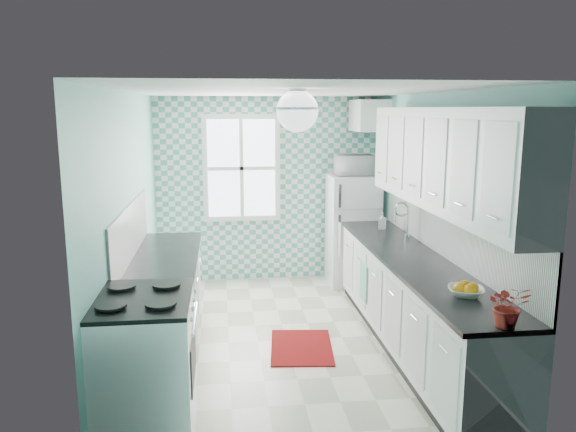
{
  "coord_description": "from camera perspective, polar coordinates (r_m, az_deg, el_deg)",
  "views": [
    {
      "loc": [
        -0.63,
        -5.38,
        2.34
      ],
      "look_at": [
        0.05,
        0.25,
        1.25
      ],
      "focal_mm": 35.0,
      "sensor_mm": 36.0,
      "label": 1
    }
  ],
  "objects": [
    {
      "name": "wall_back",
      "position": [
        7.7,
        -2.12,
        2.72
      ],
      "size": [
        3.0,
        0.02,
        2.5
      ],
      "primitive_type": "cube",
      "color": "#73BAAF",
      "rests_on": "floor"
    },
    {
      "name": "backsplash_left",
      "position": [
        5.5,
        -15.71,
        -1.56
      ],
      "size": [
        0.02,
        2.15,
        0.51
      ],
      "primitive_type": "cube",
      "color": "white",
      "rests_on": "wall_left"
    },
    {
      "name": "base_cabinets_right",
      "position": [
        5.63,
        12.66,
        -9.0
      ],
      "size": [
        0.6,
        3.6,
        0.9
      ],
      "primitive_type": "cube",
      "color": "white",
      "rests_on": "floor"
    },
    {
      "name": "rug",
      "position": [
        5.73,
        1.38,
        -13.16
      ],
      "size": [
        0.69,
        0.92,
        0.01
      ],
      "primitive_type": "cube",
      "rotation": [
        0.0,
        0.0,
        -0.11
      ],
      "color": "#810B05",
      "rests_on": "floor"
    },
    {
      "name": "countertop_right",
      "position": [
        5.49,
        12.71,
        -4.39
      ],
      "size": [
        0.63,
        3.6,
        0.04
      ],
      "primitive_type": "cube",
      "color": "black",
      "rests_on": "base_cabinets_right"
    },
    {
      "name": "wall_left",
      "position": [
        5.56,
        -15.85,
        -0.84
      ],
      "size": [
        0.02,
        4.4,
        2.5
      ],
      "primitive_type": "cube",
      "color": "#73BAAF",
      "rests_on": "floor"
    },
    {
      "name": "soap_bottle",
      "position": [
        6.7,
        9.56,
        -0.49
      ],
      "size": [
        0.11,
        0.11,
        0.2
      ],
      "primitive_type": "imported",
      "rotation": [
        0.0,
        0.0,
        -0.33
      ],
      "color": "#A2B2B5",
      "rests_on": "countertop_right"
    },
    {
      "name": "countertop_left",
      "position": [
        5.52,
        -12.45,
        -4.29
      ],
      "size": [
        0.63,
        2.15,
        0.04
      ],
      "primitive_type": "cube",
      "color": "black",
      "rests_on": "base_cabinets_left"
    },
    {
      "name": "ceiling",
      "position": [
        5.42,
        -0.21,
        12.67
      ],
      "size": [
        3.0,
        4.4,
        0.02
      ],
      "primitive_type": "cube",
      "color": "white",
      "rests_on": "wall_back"
    },
    {
      "name": "wall_front",
      "position": [
        3.41,
        4.15,
        -7.76
      ],
      "size": [
        3.0,
        0.02,
        2.5
      ],
      "primitive_type": "cube",
      "color": "#73BAAF",
      "rests_on": "floor"
    },
    {
      "name": "backsplash_right",
      "position": [
        5.53,
        15.79,
        -1.48
      ],
      "size": [
        0.02,
        3.6,
        0.51
      ],
      "primitive_type": "cube",
      "color": "white",
      "rests_on": "wall_right"
    },
    {
      "name": "fridge",
      "position": [
        7.57,
        6.57,
        -1.42
      ],
      "size": [
        0.64,
        0.64,
        1.48
      ],
      "rotation": [
        0.0,
        0.0,
        -0.06
      ],
      "color": "silver",
      "rests_on": "floor"
    },
    {
      "name": "accent_wall",
      "position": [
        7.68,
        -2.1,
        2.7
      ],
      "size": [
        3.0,
        0.01,
        2.5
      ],
      "primitive_type": "cube",
      "color": "#53A593",
      "rests_on": "wall_back"
    },
    {
      "name": "stove",
      "position": [
        4.23,
        -14.42,
        -14.6
      ],
      "size": [
        0.69,
        0.87,
        1.05
      ],
      "rotation": [
        0.0,
        0.0,
        0.01
      ],
      "color": "white",
      "rests_on": "floor"
    },
    {
      "name": "potted_plant",
      "position": [
        3.94,
        21.48,
        -8.48
      ],
      "size": [
        0.31,
        0.28,
        0.29
      ],
      "primitive_type": "imported",
      "rotation": [
        0.0,
        0.0,
        -0.22
      ],
      "color": "#A02D1C",
      "rests_on": "countertop_right"
    },
    {
      "name": "fruit_bowl",
      "position": [
        4.5,
        17.63,
        -7.33
      ],
      "size": [
        0.34,
        0.34,
        0.07
      ],
      "primitive_type": "imported",
      "rotation": [
        0.0,
        0.0,
        -0.33
      ],
      "color": "white",
      "rests_on": "countertop_right"
    },
    {
      "name": "floor",
      "position": [
        5.91,
        -0.2,
        -12.57
      ],
      "size": [
        3.0,
        4.4,
        0.02
      ],
      "primitive_type": "cube",
      "color": "silver",
      "rests_on": "ground"
    },
    {
      "name": "upper_cabinets_right",
      "position": [
        5.19,
        15.47,
        5.62
      ],
      "size": [
        0.33,
        3.2,
        0.9
      ],
      "primitive_type": "cube",
      "color": "white",
      "rests_on": "wall_right"
    },
    {
      "name": "base_cabinets_left",
      "position": [
        5.66,
        -12.41,
        -8.88
      ],
      "size": [
        0.6,
        2.15,
        0.9
      ],
      "primitive_type": "cube",
      "color": "white",
      "rests_on": "floor"
    },
    {
      "name": "ceiling_light",
      "position": [
        4.63,
        0.96,
        10.67
      ],
      "size": [
        0.34,
        0.34,
        0.35
      ],
      "color": "silver",
      "rests_on": "ceiling"
    },
    {
      "name": "upper_cabinet_fridge",
      "position": [
        7.47,
        8.23,
        10.07
      ],
      "size": [
        0.4,
        0.74,
        0.4
      ],
      "primitive_type": "cube",
      "color": "white",
      "rests_on": "wall_right"
    },
    {
      "name": "window",
      "position": [
        7.59,
        -4.74,
        4.86
      ],
      "size": [
        1.04,
        0.05,
        1.44
      ],
      "color": "white",
      "rests_on": "wall_back"
    },
    {
      "name": "dish_towel",
      "position": [
        6.19,
        7.69,
        -6.71
      ],
      "size": [
        0.06,
        0.27,
        0.4
      ],
      "primitive_type": "cube",
      "rotation": [
        0.0,
        0.0,
        0.14
      ],
      "color": "#589C93",
      "rests_on": "base_cabinets_right"
    },
    {
      "name": "microwave",
      "position": [
        7.44,
        6.72,
        5.17
      ],
      "size": [
        0.5,
        0.34,
        0.27
      ],
      "primitive_type": "imported",
      "rotation": [
        0.0,
        0.0,
        3.11
      ],
      "color": "white",
      "rests_on": "fridge"
    },
    {
      "name": "sink",
      "position": [
        6.21,
        10.48,
        -2.41
      ],
      "size": [
        0.49,
        0.41,
        0.53
      ],
      "rotation": [
        0.0,
        0.0,
        0.07
      ],
      "color": "silver",
      "rests_on": "countertop_right"
    },
    {
      "name": "wall_right",
      "position": [
        5.89,
        14.54,
        -0.13
      ],
      "size": [
        0.02,
        4.4,
        2.5
      ],
      "primitive_type": "cube",
      "color": "#73BAAF",
      "rests_on": "floor"
    }
  ]
}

